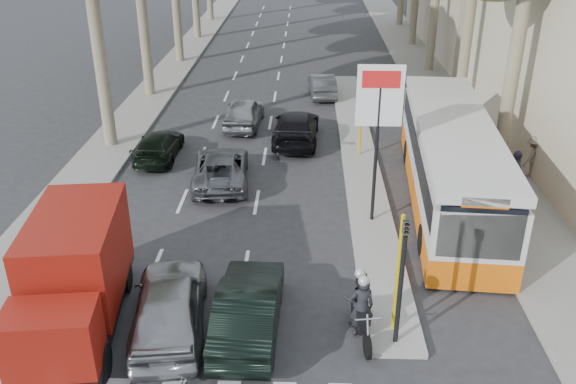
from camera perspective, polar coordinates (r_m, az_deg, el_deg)
name	(u,v)px	position (r m, az deg, el deg)	size (l,w,h in m)	color
ground	(271,307)	(17.23, -1.64, -10.75)	(120.00, 120.00, 0.00)	#28282B
sidewalk_right	(426,74)	(40.87, 12.81, 10.69)	(3.20, 70.00, 0.12)	gray
median_left	(179,61)	(43.96, -10.17, 11.97)	(2.40, 64.00, 0.12)	gray
traffic_island	(359,156)	(26.93, 6.65, 3.39)	(1.50, 26.00, 0.16)	gray
billboard	(378,123)	(20.06, 8.43, 6.44)	(1.50, 12.10, 5.60)	yellow
traffic_light_island	(403,263)	(14.75, 10.69, -6.50)	(0.16, 0.41, 3.60)	black
silver_hatchback	(169,305)	(16.30, -11.06, -10.30)	(1.86, 4.62, 1.57)	gray
dark_hatchback	(249,307)	(16.03, -3.69, -10.72)	(1.55, 4.45, 1.47)	black
queue_car_a	(221,168)	(24.26, -6.29, 2.25)	(2.11, 4.59, 1.27)	#515359
queue_car_b	(296,127)	(28.30, 0.77, 6.07)	(2.00, 4.93, 1.43)	black
queue_car_c	(244,112)	(30.44, -4.17, 7.45)	(1.70, 4.22, 1.44)	#929399
queue_car_d	(322,85)	(35.40, 3.21, 9.97)	(1.35, 3.86, 1.27)	#47494E
queue_car_e	(159,145)	(27.08, -12.01, 4.28)	(1.65, 4.07, 1.18)	black
red_truck	(74,274)	(16.67, -19.35, -7.26)	(2.73, 5.78, 2.97)	black
city_bus	(451,160)	(22.95, 14.99, 2.90)	(3.55, 12.22, 3.18)	#DF600C
motorcycle	(360,304)	(16.01, 6.77, -10.41)	(0.88, 2.19, 1.87)	black
pedestrian_near	(514,176)	(23.81, 20.41, 1.44)	(1.14, 0.56, 1.94)	#3E334D
pedestrian_far	(532,156)	(26.25, 21.90, 3.10)	(1.08, 0.48, 1.68)	#62584A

